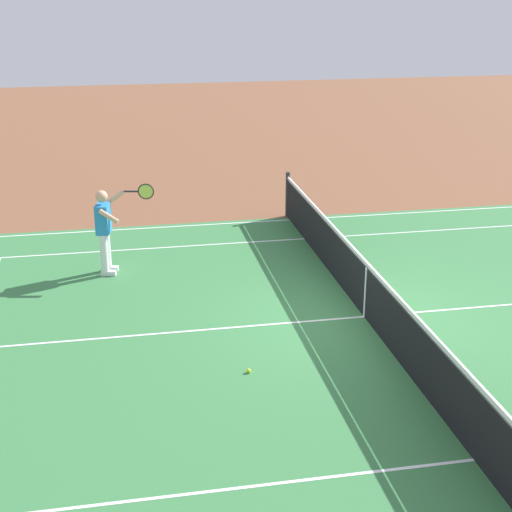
% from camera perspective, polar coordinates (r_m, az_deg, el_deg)
% --- Properties ---
extents(ground_plane, '(60.00, 60.00, 0.00)m').
position_cam_1_polar(ground_plane, '(13.01, 8.13, -4.52)').
color(ground_plane, brown).
extents(court_slab, '(24.20, 11.40, 0.00)m').
position_cam_1_polar(court_slab, '(13.01, 8.13, -4.52)').
color(court_slab, '#387A42').
rests_on(court_slab, ground_plane).
extents(court_line_markings, '(23.85, 11.05, 0.01)m').
position_cam_1_polar(court_line_markings, '(13.01, 8.13, -4.51)').
color(court_line_markings, white).
rests_on(court_line_markings, ground_plane).
extents(tennis_net, '(0.10, 11.70, 1.08)m').
position_cam_1_polar(tennis_net, '(12.81, 8.24, -2.53)').
color(tennis_net, '#2D2D33').
rests_on(tennis_net, ground_plane).
extents(tennis_player_near, '(1.14, 0.76, 1.70)m').
position_cam_1_polar(tennis_player_near, '(14.70, -11.19, 2.13)').
color(tennis_player_near, white).
rests_on(tennis_player_near, ground_plane).
extents(tennis_ball, '(0.07, 0.07, 0.07)m').
position_cam_1_polar(tennis_ball, '(11.14, -0.55, -8.59)').
color(tennis_ball, '#CCE01E').
rests_on(tennis_ball, ground_plane).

